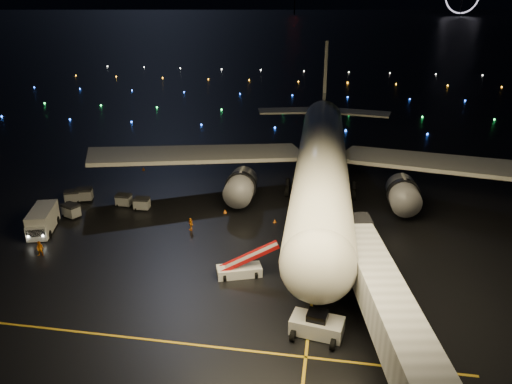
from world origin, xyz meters
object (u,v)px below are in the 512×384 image
Objects in this scene: service_truck at (43,219)px; crew_b at (40,249)px; airliner at (323,128)px; belt_loader at (239,261)px; crew_c at (191,224)px; pushback_tug at (317,323)px; baggage_cart_2 at (84,195)px; baggage_cart_3 at (71,211)px; baggage_cart_1 at (142,204)px; baggage_cart_0 at (124,200)px; baggage_cart_4 at (72,196)px.

service_truck reaches higher than crew_b.
airliner is 10.08× the size of belt_loader.
crew_c is (17.61, 2.95, -0.61)m from service_truck.
pushback_tug is 2.06× the size of baggage_cart_2.
airliner is at bearing 48.51° from baggage_cart_3.
baggage_cart_1 is 8.93m from baggage_cart_3.
pushback_tug is 2.52× the size of crew_b.
belt_loader reaches higher than baggage_cart_2.
baggage_cart_2 is (-6.14, 0.80, 0.08)m from baggage_cart_0.
pushback_tug reaches higher than crew_b.
baggage_cart_0 is (6.51, 8.76, -0.59)m from service_truck.
belt_loader is 26.31m from service_truck.
baggage_cart_4 is at bearing 130.00° from belt_loader.
baggage_cart_2 reaches higher than crew_b.
airliner reaches higher than baggage_cart_2.
baggage_cart_1 is 10.53m from baggage_cart_4.
airliner is 38.26× the size of crew_b.
baggage_cart_3 is at bearing -143.95° from crew_c.
pushback_tug is 0.66× the size of belt_loader.
airliner is 31.73× the size of baggage_cart_3.
belt_loader reaches higher than crew_c.
belt_loader is 3.10× the size of baggage_cart_2.
belt_loader is at bearing 145.13° from pushback_tug.
belt_loader is 3.40× the size of baggage_cart_0.
crew_b is 15.15m from baggage_cart_0.
airliner reaches higher than baggage_cart_4.
baggage_cart_0 is at bearing 149.09° from pushback_tug.
belt_loader reaches higher than crew_b.
belt_loader is at bearing -11.24° from crew_b.
airliner is 34.25× the size of baggage_cart_4.
crew_c is 0.83× the size of baggage_cart_0.
baggage_cart_4 is at bearing 79.94° from service_truck.
baggage_cart_1 is at bearing -171.32° from crew_c.
pushback_tug is 23.90m from crew_c.
baggage_cart_0 is (3.27, 14.79, -0.04)m from crew_b.
baggage_cart_0 is at bearing -161.29° from airliner.
baggage_cart_3 reaches higher than baggage_cart_4.
belt_loader is 3.40× the size of baggage_cart_4.
airliner is at bearing 21.34° from baggage_cart_1.
pushback_tug is 2.09× the size of baggage_cart_3.
service_truck is 4.76× the size of crew_c.
crew_b is 16.94m from crew_c.
belt_loader is at bearing -31.22° from service_truck.
crew_c is 9.61m from baggage_cart_1.
baggage_cart_0 is 6.94m from baggage_cart_3.
belt_loader is at bearing 0.04° from baggage_cart_3.
baggage_cart_4 is (-7.60, 0.11, 0.00)m from baggage_cart_0.
crew_b is at bearing -78.77° from service_truck.
service_truck is at bearing -130.37° from crew_c.
belt_loader reaches higher than service_truck.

